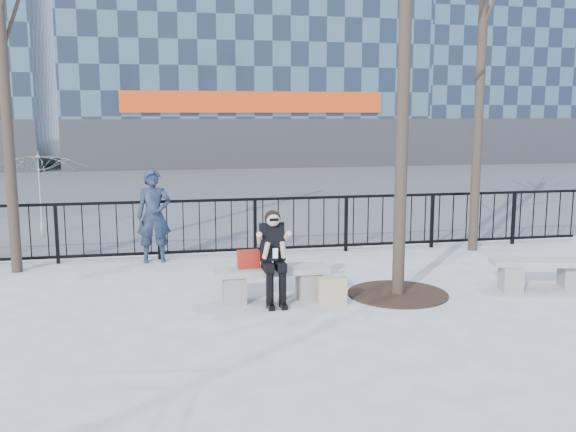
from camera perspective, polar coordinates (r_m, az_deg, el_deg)
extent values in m
plane|color=#979792|center=(9.43, -1.44, -7.45)|extent=(120.00, 120.00, 0.00)
cube|color=#474747|center=(24.10, -7.58, 2.68)|extent=(60.00, 23.00, 0.01)
cube|color=black|center=(12.11, -3.90, 1.48)|extent=(14.00, 0.05, 0.05)
cube|color=black|center=(12.28, -3.85, -2.97)|extent=(14.00, 0.05, 0.05)
cube|color=#2D2D30|center=(31.23, -2.95, 6.42)|extent=(18.00, 0.08, 2.40)
cube|color=red|center=(31.14, -2.97, 10.09)|extent=(12.60, 0.12, 1.00)
cube|color=#2D2D30|center=(37.67, 23.73, 6.13)|extent=(16.00, 0.08, 2.40)
cylinder|color=black|center=(9.51, 10.35, 15.38)|extent=(0.18, 0.18, 7.50)
cylinder|color=black|center=(11.68, -23.93, 11.11)|extent=(0.18, 0.18, 6.50)
cylinder|color=black|center=(13.02, 16.76, 12.33)|extent=(0.18, 0.18, 7.00)
cylinder|color=black|center=(9.83, 9.72, -6.83)|extent=(1.50, 1.50, 0.02)
cube|color=slate|center=(9.30, -4.81, -6.44)|extent=(0.32, 0.38, 0.40)
cube|color=slate|center=(9.48, 1.85, -6.11)|extent=(0.32, 0.38, 0.40)
cube|color=gray|center=(9.31, -1.45, -4.83)|extent=(1.65, 0.46, 0.09)
cube|color=slate|center=(10.47, 19.20, -5.24)|extent=(0.30, 0.35, 0.37)
cube|color=slate|center=(11.02, 23.82, -4.81)|extent=(0.30, 0.35, 0.37)
cube|color=gray|center=(10.68, 21.64, -3.83)|extent=(1.54, 0.43, 0.08)
cube|color=maroon|center=(9.24, -3.54, -3.85)|extent=(0.32, 0.17, 0.26)
cube|color=#C2B489|center=(9.21, 3.94, -6.63)|extent=(0.41, 0.15, 0.39)
imported|color=black|center=(11.85, -11.83, 0.00)|extent=(0.62, 0.41, 1.70)
imported|color=yellow|center=(14.97, -21.24, 1.80)|extent=(2.46, 2.50, 1.87)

